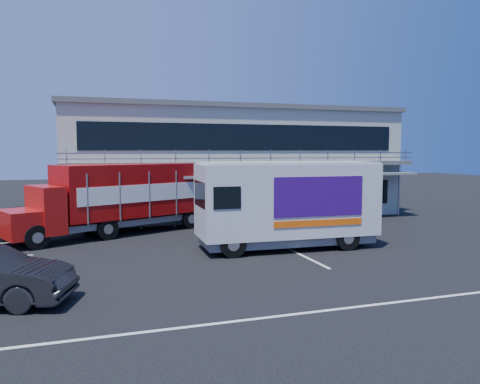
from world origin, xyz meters
name	(u,v)px	position (x,y,z in m)	size (l,w,h in m)	color
ground	(261,261)	(0.00, 0.00, 0.00)	(120.00, 120.00, 0.00)	black
building	(227,161)	(3.00, 14.94, 3.66)	(22.40, 12.00, 7.30)	#A6AA9C
red_truck	(124,195)	(-4.69, 8.19, 2.03)	(11.01, 6.78, 3.69)	#A7100D
white_van	(287,203)	(1.99, 2.00, 2.07)	(8.06, 3.03, 3.89)	silver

